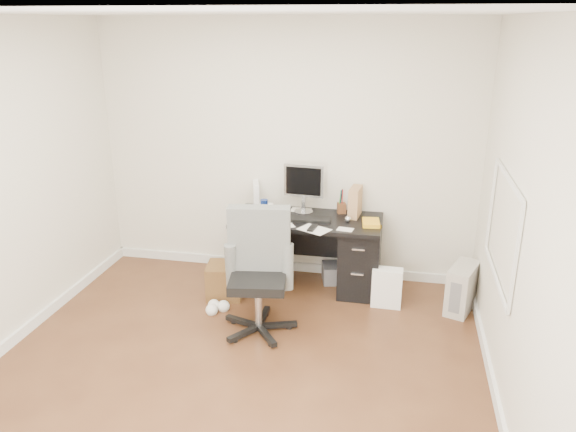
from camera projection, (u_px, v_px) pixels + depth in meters
name	position (u px, v px, depth m)	size (l,w,h in m)	color
ground	(234.00, 372.00, 4.48)	(4.00, 4.00, 0.00)	#472716
room_shell	(232.00, 170.00, 3.95)	(4.02, 4.02, 2.71)	silver
desk	(307.00, 250.00, 5.81)	(1.50, 0.70, 0.75)	black
loose_papers	(287.00, 219.00, 5.69)	(1.10, 0.60, 0.00)	white
lcd_monitor	(304.00, 189.00, 5.77)	(0.42, 0.24, 0.53)	silver
keyboard	(306.00, 219.00, 5.64)	(0.49, 0.17, 0.03)	black
computer_mouse	(348.00, 219.00, 5.58)	(0.07, 0.07, 0.07)	silver
travel_mug	(264.00, 208.00, 5.75)	(0.08, 0.08, 0.17)	#16339A
white_binder	(256.00, 195.00, 5.96)	(0.11, 0.25, 0.29)	white
magazine_file	(355.00, 202.00, 5.71)	(0.13, 0.26, 0.31)	#A67850
pen_cup	(342.00, 201.00, 5.81)	(0.11, 0.11, 0.25)	#593219
yellow_book	(372.00, 223.00, 5.52)	(0.18, 0.23, 0.04)	yellow
paper_remote	(314.00, 228.00, 5.39)	(0.29, 0.23, 0.02)	white
office_chair	(258.00, 274.00, 4.89)	(0.63, 0.63, 1.12)	#525452
pc_tower	(462.00, 288.00, 5.37)	(0.20, 0.46, 0.46)	#AEA79D
shopping_bag	(387.00, 288.00, 5.45)	(0.29, 0.21, 0.39)	white
wicker_basket	(225.00, 280.00, 5.66)	(0.34, 0.34, 0.34)	#4C3116
desk_printer	(338.00, 273.00, 6.01)	(0.32, 0.27, 0.19)	slate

